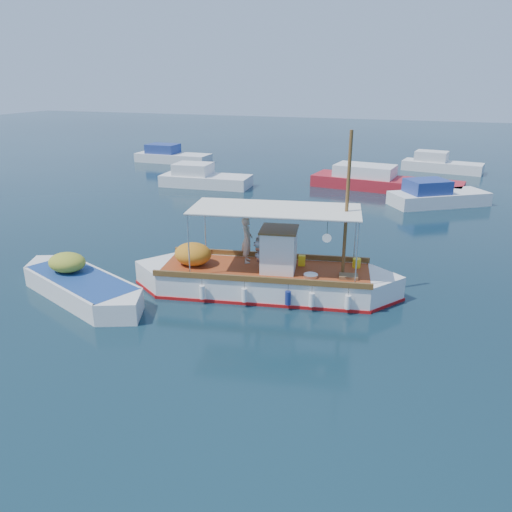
% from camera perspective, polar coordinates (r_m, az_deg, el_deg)
% --- Properties ---
extents(ground, '(160.00, 160.00, 0.00)m').
position_cam_1_polar(ground, '(17.87, 1.72, -4.76)').
color(ground, black).
rests_on(ground, ground).
extents(fishing_caique, '(9.73, 3.91, 6.03)m').
position_cam_1_polar(fishing_caique, '(18.15, 0.84, -2.53)').
color(fishing_caique, white).
rests_on(fishing_caique, ground).
extents(dinghy, '(6.23, 3.63, 1.65)m').
position_cam_1_polar(dinghy, '(18.93, -19.43, -3.35)').
color(dinghy, white).
rests_on(dinghy, ground).
extents(bg_boat_nw, '(6.50, 2.86, 1.80)m').
position_cam_1_polar(bg_boat_nw, '(36.23, -6.04, 8.71)').
color(bg_boat_nw, silver).
rests_on(bg_boat_nw, ground).
extents(bg_boat_n, '(10.37, 4.06, 1.80)m').
position_cam_1_polar(bg_boat_n, '(36.11, 14.10, 8.19)').
color(bg_boat_n, '#A51B24').
rests_on(bg_boat_n, ground).
extents(bg_boat_ne, '(6.12, 5.11, 1.80)m').
position_cam_1_polar(bg_boat_ne, '(32.48, 19.89, 6.34)').
color(bg_boat_ne, silver).
rests_on(bg_boat_ne, ground).
extents(bg_boat_far_w, '(6.85, 2.33, 1.80)m').
position_cam_1_polar(bg_boat_far_w, '(47.07, -9.68, 11.12)').
color(bg_boat_far_w, silver).
rests_on(bg_boat_far_w, ground).
extents(bg_boat_far_n, '(6.49, 2.97, 1.80)m').
position_cam_1_polar(bg_boat_far_n, '(44.51, 20.26, 9.69)').
color(bg_boat_far_n, silver).
rests_on(bg_boat_far_n, ground).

